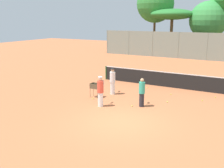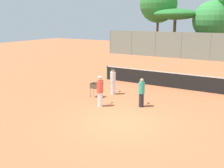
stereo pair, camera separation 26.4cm
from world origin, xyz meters
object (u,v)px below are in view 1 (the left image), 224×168
(player_red_cap, at_px, (100,91))
(parked_car, at_px, (164,49))
(player_white_outfit, at_px, (142,92))
(ball_cart, at_px, (95,87))
(tennis_net, at_px, (170,79))
(player_yellow_shirt, at_px, (113,81))

(player_red_cap, bearing_deg, parked_car, -3.43)
(player_white_outfit, distance_m, ball_cart, 3.16)
(parked_car, bearing_deg, ball_cart, -82.43)
(player_red_cap, bearing_deg, player_white_outfit, -75.15)
(player_red_cap, xyz_separation_m, parked_car, (-4.14, 23.59, -0.20))
(ball_cart, bearing_deg, player_red_cap, -47.99)
(tennis_net, distance_m, ball_cart, 5.53)
(tennis_net, distance_m, player_red_cap, 6.16)
(player_red_cap, bearing_deg, player_yellow_shirt, 0.25)
(player_yellow_shirt, height_order, ball_cart, player_yellow_shirt)
(tennis_net, xyz_separation_m, player_yellow_shirt, (-2.62, -3.42, 0.31))
(player_white_outfit, xyz_separation_m, ball_cart, (-3.14, 0.26, -0.18))
(tennis_net, relative_size, player_yellow_shirt, 6.19)
(tennis_net, relative_size, player_red_cap, 6.22)
(player_white_outfit, distance_m, player_yellow_shirt, 2.87)
(player_yellow_shirt, distance_m, ball_cart, 1.25)
(player_yellow_shirt, bearing_deg, tennis_net, -71.89)
(parked_car, bearing_deg, player_yellow_shirt, -80.46)
(parked_car, bearing_deg, tennis_net, -70.83)
(tennis_net, bearing_deg, parked_car, 109.17)
(player_yellow_shirt, xyz_separation_m, ball_cart, (-0.60, -1.07, -0.23))
(parked_car, bearing_deg, player_red_cap, -80.04)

